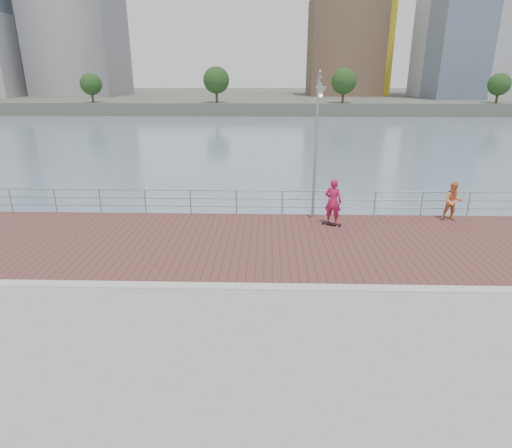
{
  "coord_description": "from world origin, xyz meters",
  "views": [
    {
      "loc": [
        0.38,
        -11.31,
        6.0
      ],
      "look_at": [
        0.0,
        2.0,
        1.3
      ],
      "focal_mm": 30.0,
      "sensor_mm": 36.0,
      "label": 1
    }
  ],
  "objects_px": {
    "guardrail": "(259,200)",
    "street_lamp": "(318,123)",
    "bystander": "(453,201)",
    "skateboarder": "(333,202)"
  },
  "relations": [
    {
      "from": "guardrail",
      "to": "street_lamp",
      "type": "distance_m",
      "value": 4.27
    },
    {
      "from": "guardrail",
      "to": "street_lamp",
      "type": "bearing_deg",
      "value": -21.58
    },
    {
      "from": "street_lamp",
      "to": "bystander",
      "type": "relative_size",
      "value": 3.48
    },
    {
      "from": "guardrail",
      "to": "bystander",
      "type": "height_order",
      "value": "bystander"
    },
    {
      "from": "street_lamp",
      "to": "guardrail",
      "type": "bearing_deg",
      "value": 158.42
    },
    {
      "from": "street_lamp",
      "to": "skateboarder",
      "type": "bearing_deg",
      "value": -36.03
    },
    {
      "from": "guardrail",
      "to": "bystander",
      "type": "bearing_deg",
      "value": -4.3
    },
    {
      "from": "street_lamp",
      "to": "bystander",
      "type": "bearing_deg",
      "value": 2.95
    },
    {
      "from": "bystander",
      "to": "street_lamp",
      "type": "bearing_deg",
      "value": -168.69
    },
    {
      "from": "street_lamp",
      "to": "bystander",
      "type": "height_order",
      "value": "street_lamp"
    }
  ]
}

